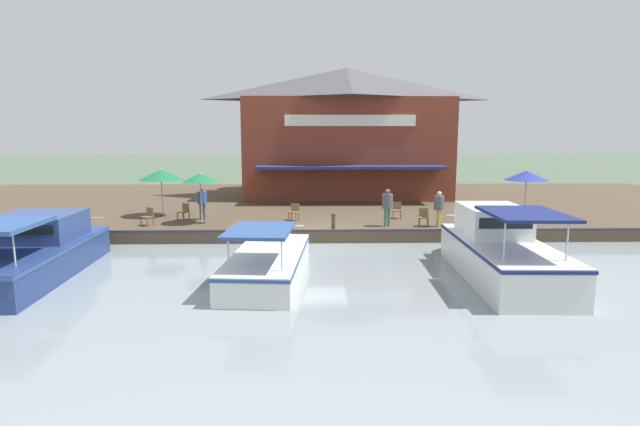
# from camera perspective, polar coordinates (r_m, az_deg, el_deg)

# --- Properties ---
(ground_plane) EXTENTS (220.00, 220.00, 0.00)m
(ground_plane) POSITION_cam_1_polar(r_m,az_deg,el_deg) (22.31, -0.17, -3.70)
(ground_plane) COLOR #4C5B47
(quay_deck) EXTENTS (22.00, 56.00, 0.60)m
(quay_deck) POSITION_cam_1_polar(r_m,az_deg,el_deg) (33.09, -0.58, 0.97)
(quay_deck) COLOR #4C3D2D
(quay_deck) RESTS_ON ground
(quay_edge_fender) EXTENTS (0.20, 50.40, 0.10)m
(quay_edge_fender) POSITION_cam_1_polar(r_m,az_deg,el_deg) (22.28, -0.18, -2.01)
(quay_edge_fender) COLOR #2D2D33
(quay_edge_fender) RESTS_ON quay_deck
(waterfront_restaurant) EXTENTS (9.06, 14.36, 8.81)m
(waterfront_restaurant) POSITION_cam_1_polar(r_m,az_deg,el_deg) (35.26, 2.97, 9.24)
(waterfront_restaurant) COLOR brown
(waterfront_restaurant) RESTS_ON quay_deck
(patio_umbrella_near_quay_edge) EXTENTS (2.21, 2.21, 2.48)m
(patio_umbrella_near_quay_edge) POSITION_cam_1_polar(r_m,az_deg,el_deg) (28.27, 22.55, 3.98)
(patio_umbrella_near_quay_edge) COLOR #B7B7B7
(patio_umbrella_near_quay_edge) RESTS_ON quay_deck
(patio_umbrella_far_corner) EXTENTS (1.75, 1.75, 2.49)m
(patio_umbrella_far_corner) POSITION_cam_1_polar(r_m,az_deg,el_deg) (24.76, -13.52, 3.93)
(patio_umbrella_far_corner) COLOR #B7B7B7
(patio_umbrella_far_corner) RESTS_ON quay_deck
(patio_umbrella_back_row) EXTENTS (2.30, 2.30, 2.52)m
(patio_umbrella_back_row) POSITION_cam_1_polar(r_m,az_deg,el_deg) (27.58, -17.71, 4.19)
(patio_umbrella_back_row) COLOR #B7B7B7
(patio_umbrella_back_row) RESTS_ON quay_deck
(cafe_chair_beside_entrance) EXTENTS (0.59, 0.59, 0.85)m
(cafe_chair_beside_entrance) POSITION_cam_1_polar(r_m,az_deg,el_deg) (26.13, -15.26, 0.25)
(cafe_chair_beside_entrance) COLOR brown
(cafe_chair_beside_entrance) RESTS_ON quay_deck
(cafe_chair_facing_river) EXTENTS (0.60, 0.60, 0.85)m
(cafe_chair_facing_river) POSITION_cam_1_polar(r_m,az_deg,el_deg) (25.07, -19.05, -0.28)
(cafe_chair_facing_river) COLOR brown
(cafe_chair_facing_river) RESTS_ON quay_deck
(cafe_chair_under_first_umbrella) EXTENTS (0.51, 0.51, 0.85)m
(cafe_chair_under_first_umbrella) POSITION_cam_1_polar(r_m,az_deg,el_deg) (26.01, 8.78, 0.42)
(cafe_chair_under_first_umbrella) COLOR brown
(cafe_chair_under_first_umbrella) RESTS_ON quay_deck
(cafe_chair_back_row_seat) EXTENTS (0.49, 0.49, 0.85)m
(cafe_chair_back_row_seat) POSITION_cam_1_polar(r_m,az_deg,el_deg) (23.99, 11.76, -0.38)
(cafe_chair_back_row_seat) COLOR brown
(cafe_chair_back_row_seat) RESTS_ON quay_deck
(cafe_chair_mid_patio) EXTENTS (0.57, 0.57, 0.85)m
(cafe_chair_mid_patio) POSITION_cam_1_polar(r_m,az_deg,el_deg) (25.19, -2.95, 0.24)
(cafe_chair_mid_patio) COLOR brown
(cafe_chair_mid_patio) RESTS_ON quay_deck
(person_at_quay_edge) EXTENTS (0.47, 0.47, 1.67)m
(person_at_quay_edge) POSITION_cam_1_polar(r_m,az_deg,el_deg) (26.00, -13.33, 1.55)
(person_at_quay_edge) COLOR #4C4C56
(person_at_quay_edge) RESTS_ON quay_deck
(person_near_entrance) EXTENTS (0.50, 0.50, 1.77)m
(person_near_entrance) POSITION_cam_1_polar(r_m,az_deg,el_deg) (23.62, 7.71, 1.17)
(person_near_entrance) COLOR #337547
(person_near_entrance) RESTS_ON quay_deck
(person_mid_patio) EXTENTS (0.47, 0.47, 1.67)m
(person_mid_patio) POSITION_cam_1_polar(r_m,az_deg,el_deg) (24.00, 13.44, 0.95)
(person_mid_patio) COLOR gold
(person_mid_patio) RESTS_ON quay_deck
(motorboat_far_downstream) EXTENTS (8.98, 3.65, 2.18)m
(motorboat_far_downstream) POSITION_cam_1_polar(r_m,az_deg,el_deg) (20.42, -29.77, -3.70)
(motorboat_far_downstream) COLOR navy
(motorboat_far_downstream) RESTS_ON river_water
(motorboat_distant_upstream) EXTENTS (8.29, 2.83, 2.52)m
(motorboat_distant_upstream) POSITION_cam_1_polar(r_m,az_deg,el_deg) (18.59, 19.31, -3.80)
(motorboat_distant_upstream) COLOR white
(motorboat_distant_upstream) RESTS_ON river_water
(motorboat_mid_row) EXTENTS (7.52, 2.80, 1.98)m
(motorboat_mid_row) POSITION_cam_1_polar(r_m,az_deg,el_deg) (17.57, -5.59, -5.20)
(motorboat_mid_row) COLOR white
(motorboat_mid_row) RESTS_ON river_water
(mooring_post) EXTENTS (0.22, 0.22, 0.75)m
(mooring_post) POSITION_cam_1_polar(r_m,az_deg,el_deg) (22.49, 1.54, -1.04)
(mooring_post) COLOR #473323
(mooring_post) RESTS_ON quay_deck
(tree_upstream_bank) EXTENTS (3.94, 3.75, 7.17)m
(tree_upstream_bank) POSITION_cam_1_polar(r_m,az_deg,el_deg) (39.57, -4.87, 10.18)
(tree_upstream_bank) COLOR brown
(tree_upstream_bank) RESTS_ON quay_deck
(tree_behind_restaurant) EXTENTS (4.39, 4.18, 6.64)m
(tree_behind_restaurant) POSITION_cam_1_polar(r_m,az_deg,el_deg) (38.36, 9.28, 9.03)
(tree_behind_restaurant) COLOR brown
(tree_behind_restaurant) RESTS_ON quay_deck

